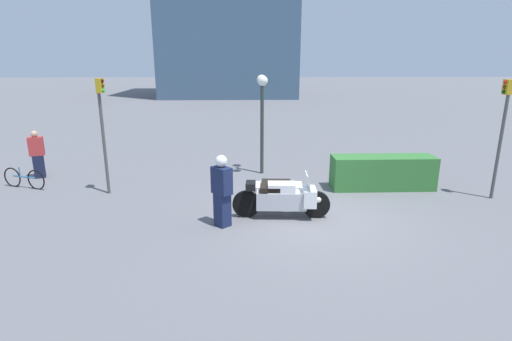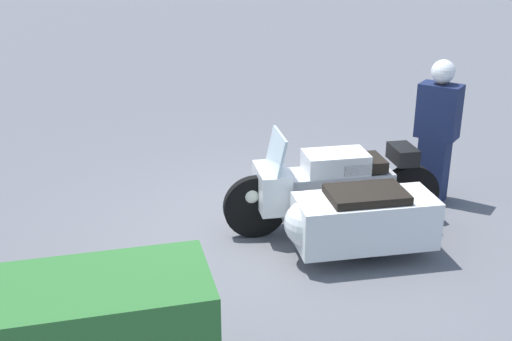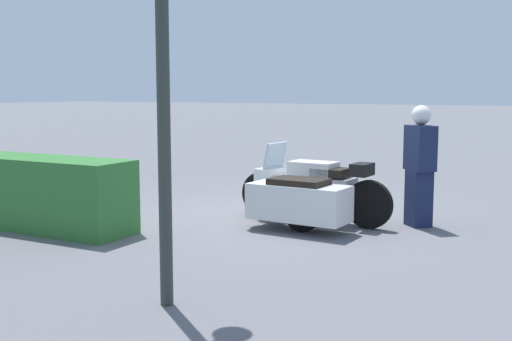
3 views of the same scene
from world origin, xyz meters
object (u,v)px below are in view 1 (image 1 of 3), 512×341
Objects in this scene: police_motorcycle at (282,195)px; hedge_bush_curbside at (383,172)px; twin_lamp_post at (262,99)px; officer_rider at (222,189)px; traffic_light_far at (103,120)px; bicycle_parked at (24,178)px; traffic_light_near at (502,122)px; pedestrian_bystander at (37,154)px.

hedge_bush_curbside is at bearing 33.31° from police_motorcycle.
twin_lamp_post reaches higher than police_motorcycle.
officer_rider is 0.52× the size of traffic_light_far.
bicycle_parked is (-6.33, 3.15, -0.62)m from officer_rider.
hedge_bush_curbside is 3.48m from traffic_light_near.
twin_lamp_post reaches higher than bicycle_parked.
pedestrian_bystander reaches higher than police_motorcycle.
traffic_light_near is at bearing 60.79° from pedestrian_bystander.
twin_lamp_post is (-0.35, 3.75, 2.13)m from police_motorcycle.
police_motorcycle reaches higher than hedge_bush_curbside.
traffic_light_near is at bearing -23.62° from twin_lamp_post.
hedge_bush_curbside is at bearing 63.24° from pedestrian_bystander.
traffic_light_far is 2.10× the size of pedestrian_bystander.
officer_rider is 7.98m from traffic_light_near.
traffic_light_near is 14.22m from bicycle_parked.
pedestrian_bystander is at bearing 156.65° from traffic_light_far.
traffic_light_near is 14.39m from pedestrian_bystander.
hedge_bush_curbside is 8.51m from traffic_light_far.
traffic_light_far reaches higher than bicycle_parked.
traffic_light_near is (2.85, -1.01, 1.71)m from hedge_bush_curbside.
pedestrian_bystander is at bearing 159.63° from police_motorcycle.
pedestrian_bystander is 1.07× the size of bicycle_parked.
twin_lamp_post reaches higher than pedestrian_bystander.
pedestrian_bystander is at bearing 172.11° from hedge_bush_curbside.
twin_lamp_post is 2.10× the size of pedestrian_bystander.
twin_lamp_post is at bearing 29.58° from bicycle_parked.
police_motorcycle is 1.41× the size of officer_rider.
traffic_light_far reaches higher than police_motorcycle.
twin_lamp_post reaches higher than hedge_bush_curbside.
police_motorcycle is 4.32m from twin_lamp_post.
pedestrian_bystander is 1.25m from bicycle_parked.
bicycle_parked is (-11.16, 0.41, -0.21)m from hedge_bush_curbside.
police_motorcycle is at bearing 47.50° from pedestrian_bystander.
police_motorcycle is 8.19m from bicycle_parked.
hedge_bush_curbside is at bearing -26.61° from twin_lamp_post.
officer_rider is 1.17× the size of bicycle_parked.
traffic_light_near is at bearing 150.14° from officer_rider.
twin_lamp_post is 1.00× the size of traffic_light_near.
police_motorcycle is at bearing -84.67° from twin_lamp_post.
pedestrian_bystander is at bearing 112.69° from bicycle_parked.
bicycle_parked is at bearing -169.27° from twin_lamp_post.
officer_rider reaches higher than police_motorcycle.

